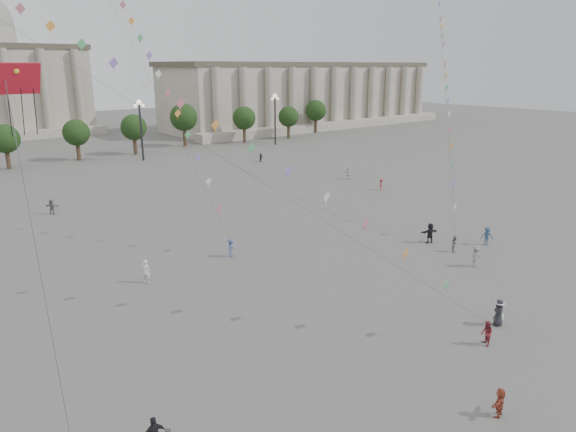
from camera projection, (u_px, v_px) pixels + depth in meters
ground at (406, 348)px, 30.72m from camera, size 360.00×360.00×0.00m
hall_east at (307, 95)px, 143.63m from camera, size 84.00×26.22×17.20m
tree_row at (37, 132)px, 86.93m from camera, size 137.12×5.12×8.00m
lamp_post_mid_east at (140, 119)px, 89.62m from camera, size 2.00×0.90×10.65m
lamp_post_far_east at (275, 110)px, 107.93m from camera, size 2.00×0.90×10.65m
person_crowd_3 at (430, 233)px, 48.77m from camera, size 1.89×1.19×1.95m
person_crowd_6 at (476, 256)px, 42.94m from camera, size 1.21×0.71×1.85m
person_crowd_7 at (348, 173)px, 76.21m from camera, size 1.86×1.25×1.93m
person_crowd_8 at (381, 184)px, 69.62m from camera, size 1.14×1.06×1.54m
person_crowd_9 at (261, 158)px, 90.17m from camera, size 1.42×1.09×1.50m
person_crowd_12 at (52, 207)px, 58.30m from camera, size 1.51×1.45×1.71m
person_crowd_13 at (146, 271)px, 39.75m from camera, size 0.80×0.83×1.91m
person_crowd_14 at (487, 236)px, 48.21m from camera, size 1.26×1.28×1.77m
tourist_2 at (500, 402)px, 24.60m from camera, size 1.46×0.76×1.50m
kite_flyer_0 at (487, 334)px, 30.85m from camera, size 0.93×0.97×1.57m
kite_flyer_1 at (231, 248)px, 45.21m from camera, size 1.20×1.19×1.67m
kite_flyer_2 at (455, 244)px, 46.51m from camera, size 0.91×0.90×1.49m
hat_person at (499, 312)px, 33.22m from camera, size 0.88×0.60×1.78m
dragon_kite at (9, 105)px, 16.82m from camera, size 2.23×6.07×18.39m
kite_train_west at (23, 17)px, 36.62m from camera, size 31.39×53.22×71.58m
kite_train_east at (444, 53)px, 65.90m from camera, size 37.05×30.23×57.36m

